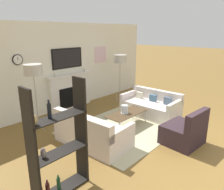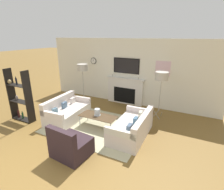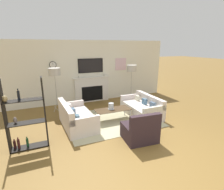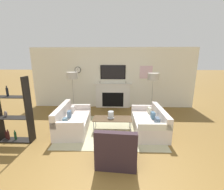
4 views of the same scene
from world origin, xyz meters
TOP-DOWN VIEW (x-y plane):
  - fireplace_wall at (0.00, 4.77)m, footprint 7.39×0.28m
  - area_rug at (0.00, 2.36)m, footprint 3.04×2.31m
  - couch_left at (-1.22, 2.36)m, footprint 0.97×1.70m
  - couch_right at (1.21, 2.36)m, footprint 0.90×1.68m
  - armchair at (0.19, 0.84)m, footprint 0.89×0.81m
  - coffee_table at (0.05, 2.37)m, footprint 1.20×0.52m
  - hurricane_candle at (-0.00, 2.41)m, footprint 0.21×0.21m
  - floor_lamp_left at (-1.61, 3.93)m, footprint 0.44×0.44m
  - floor_lamp_right at (1.61, 3.93)m, footprint 0.44×0.44m
  - shelf_unit at (-2.57, 1.62)m, footprint 0.90×0.28m

SIDE VIEW (x-z plane):
  - area_rug at x=0.00m, z-range 0.00..0.01m
  - couch_right at x=1.21m, z-range -0.10..0.62m
  - couch_left at x=-1.22m, z-range -0.12..0.67m
  - armchair at x=0.19m, z-range -0.14..0.70m
  - coffee_table at x=0.05m, z-range 0.17..0.56m
  - hurricane_candle at x=0.00m, z-range 0.37..0.59m
  - shelf_unit at x=-2.57m, z-range -0.06..1.71m
  - fireplace_wall at x=0.00m, z-range -0.13..2.57m
  - floor_lamp_right at x=1.61m, z-range 0.67..2.34m
  - floor_lamp_left at x=-1.61m, z-range 0.69..2.39m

